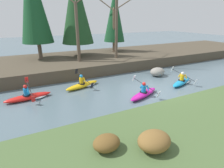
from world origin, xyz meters
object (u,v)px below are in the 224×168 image
(kayaker_middle, at_px, (144,93))
(kayaker_trailing, at_px, (84,85))
(kayaker_far_back, at_px, (30,96))
(boulder_midstream, at_px, (157,72))
(kayaker_lead, at_px, (182,81))

(kayaker_middle, height_order, kayaker_trailing, same)
(kayaker_trailing, height_order, kayaker_far_back, same)
(kayaker_middle, relative_size, boulder_midstream, 2.04)
(kayaker_lead, relative_size, kayaker_trailing, 0.99)
(kayaker_trailing, relative_size, kayaker_far_back, 0.99)
(kayaker_trailing, relative_size, boulder_midstream, 2.05)
(boulder_midstream, bearing_deg, kayaker_trailing, 177.25)
(kayaker_middle, distance_m, kayaker_far_back, 7.25)
(kayaker_middle, bearing_deg, kayaker_lead, -12.75)
(kayaker_trailing, bearing_deg, kayaker_far_back, 170.15)
(kayaker_far_back, bearing_deg, kayaker_trailing, 1.54)
(kayaker_lead, height_order, kayaker_far_back, same)
(boulder_midstream, bearing_deg, kayaker_far_back, -178.92)
(kayaker_middle, bearing_deg, kayaker_far_back, 136.13)
(boulder_midstream, bearing_deg, kayaker_lead, -79.13)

